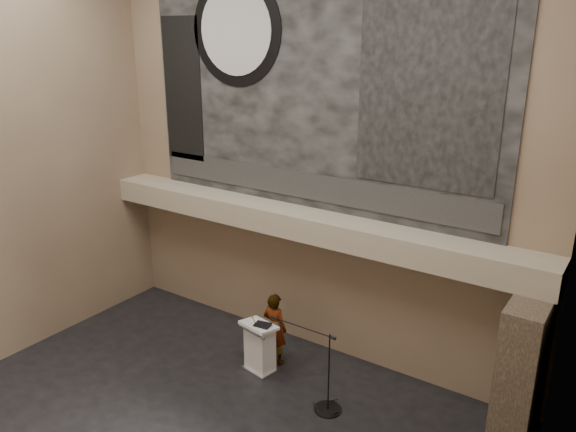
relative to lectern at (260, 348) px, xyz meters
The scene contains 17 objects.
wall_back 4.02m from the lectern, 83.82° to the left, with size 10.00×0.02×8.50m, color #7D664F.
wall_right 6.80m from the lectern, 25.16° to the right, with size 0.02×8.00×8.50m, color #7D664F.
soffit 2.67m from the lectern, 81.74° to the left, with size 10.00×0.80×0.50m, color tan.
sprinkler_left 2.79m from the lectern, 141.90° to the left, with size 0.04×0.04×0.06m, color #B2893D.
sprinkler_right 3.17m from the lectern, 28.45° to the left, with size 0.04×0.04×0.06m, color #B2893D.
banner 5.38m from the lectern, 83.70° to the left, with size 8.00×0.05×5.00m, color black.
banner_text_strip 3.45m from the lectern, 83.54° to the left, with size 7.76×0.02×0.55m, color #2A2A2A.
banner_clock_rim 6.53m from the lectern, 137.35° to the left, with size 2.30×2.30×0.02m, color black.
banner_clock_face 6.53m from the lectern, 137.73° to the left, with size 1.84×1.84×0.02m, color silver.
banner_building_print 6.03m from the lectern, 30.29° to the left, with size 2.60×0.02×3.60m, color black.
banner_brick_print 6.02m from the lectern, 155.07° to the left, with size 1.10×0.02×3.20m, color black.
stone_pier 4.94m from the lectern, ahead, with size 0.60×1.40×2.70m, color #3E3226.
lectern is the anchor object (origin of this frame).
binder 0.57m from the lectern, 19.97° to the right, with size 0.32×0.25×0.04m, color black.
papers 0.57m from the lectern, behind, with size 0.19×0.27×0.01m, color white.
speaker_person 0.52m from the lectern, 84.72° to the left, with size 0.57×0.38×1.57m, color silver.
mic_stand 1.79m from the lectern, ahead, with size 1.56×0.52×1.59m.
Camera 1 is at (5.92, -5.52, 6.71)m, focal length 35.00 mm.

